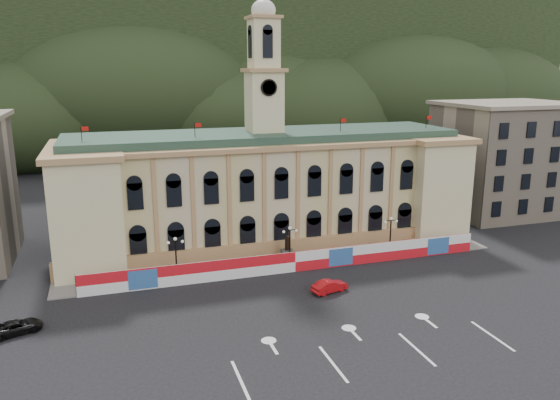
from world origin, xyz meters
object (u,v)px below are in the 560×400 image
object	(u,v)px
red_sedan	(330,286)
black_suv	(17,327)
statue	(287,254)
lamp_center	(290,243)

from	to	relation	value
red_sedan	black_suv	xyz separation A→B (m)	(-31.58, 0.10, -0.06)
statue	black_suv	world-z (taller)	statue
red_sedan	statue	bearing A→B (deg)	-6.23
statue	red_sedan	size ratio (longest dim) A/B	0.83
statue	black_suv	size ratio (longest dim) A/B	0.74
statue	red_sedan	xyz separation A→B (m)	(1.58, -10.03, -0.49)
lamp_center	red_sedan	world-z (taller)	lamp_center
red_sedan	lamp_center	bearing A→B (deg)	-5.26
black_suv	statue	bearing A→B (deg)	-90.51
black_suv	red_sedan	bearing A→B (deg)	-109.00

